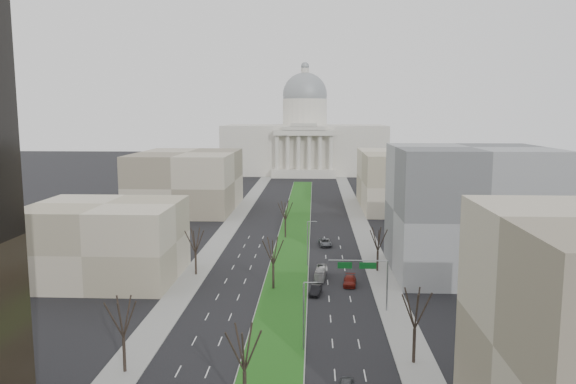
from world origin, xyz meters
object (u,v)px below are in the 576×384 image
(car_red, at_px, (350,281))
(car_black, at_px, (316,290))
(box_van, at_px, (320,273))
(car_grey_far, at_px, (325,242))

(car_red, bearing_deg, car_black, -132.38)
(car_red, bearing_deg, box_van, 149.60)
(car_red, bearing_deg, car_grey_far, 103.21)
(car_black, relative_size, box_van, 0.64)
(car_black, distance_m, box_van, 9.18)
(car_grey_far, distance_m, box_van, 25.79)
(car_black, distance_m, car_red, 8.06)
(car_red, xyz_separation_m, car_grey_far, (-3.82, 29.53, 0.01))
(car_black, bearing_deg, car_grey_far, 94.82)
(car_black, xyz_separation_m, car_red, (6.01, 5.37, 0.01))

